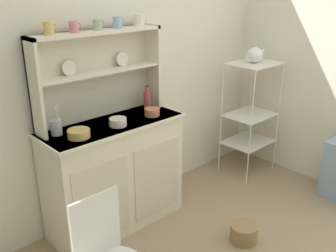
{
  "coord_description": "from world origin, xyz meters",
  "views": [
    {
      "loc": [
        -1.88,
        -0.92,
        1.93
      ],
      "look_at": [
        0.01,
        1.12,
        0.85
      ],
      "focal_mm": 40.8,
      "sensor_mm": 36.0,
      "label": 1
    }
  ],
  "objects_px": {
    "floor_basket": "(244,233)",
    "porcelain_teapot": "(255,55)",
    "hutch_shelf_unit": "(97,68)",
    "bakers_rack": "(251,106)",
    "jam_bottle": "(147,100)",
    "utensil_jar": "(56,127)",
    "bowl_mixing_large": "(79,134)",
    "hutch_cabinet": "(115,174)",
    "cup_gold_0": "(49,28)"
  },
  "relations": [
    {
      "from": "floor_basket",
      "to": "utensil_jar",
      "type": "distance_m",
      "value": 1.64
    },
    {
      "from": "hutch_cabinet",
      "to": "bowl_mixing_large",
      "type": "height_order",
      "value": "bowl_mixing_large"
    },
    {
      "from": "floor_basket",
      "to": "porcelain_teapot",
      "type": "xyz_separation_m",
      "value": [
        1.01,
        0.72,
        1.17
      ]
    },
    {
      "from": "hutch_shelf_unit",
      "to": "jam_bottle",
      "type": "bearing_deg",
      "value": -10.51
    },
    {
      "from": "jam_bottle",
      "to": "utensil_jar",
      "type": "bearing_deg",
      "value": -179.4
    },
    {
      "from": "hutch_shelf_unit",
      "to": "floor_basket",
      "type": "distance_m",
      "value": 1.71
    },
    {
      "from": "jam_bottle",
      "to": "bakers_rack",
      "type": "bearing_deg",
      "value": -11.64
    },
    {
      "from": "hutch_cabinet",
      "to": "floor_basket",
      "type": "distance_m",
      "value": 1.12
    },
    {
      "from": "floor_basket",
      "to": "porcelain_teapot",
      "type": "bearing_deg",
      "value": 35.42
    },
    {
      "from": "cup_gold_0",
      "to": "bowl_mixing_large",
      "type": "height_order",
      "value": "cup_gold_0"
    },
    {
      "from": "bakers_rack",
      "to": "floor_basket",
      "type": "distance_m",
      "value": 1.4
    },
    {
      "from": "bakers_rack",
      "to": "bowl_mixing_large",
      "type": "xyz_separation_m",
      "value": [
        -1.92,
        0.08,
        0.21
      ]
    },
    {
      "from": "hutch_shelf_unit",
      "to": "floor_basket",
      "type": "height_order",
      "value": "hutch_shelf_unit"
    },
    {
      "from": "hutch_cabinet",
      "to": "cup_gold_0",
      "type": "bearing_deg",
      "value": 161.85
    },
    {
      "from": "jam_bottle",
      "to": "porcelain_teapot",
      "type": "distance_m",
      "value": 1.22
    },
    {
      "from": "jam_bottle",
      "to": "utensil_jar",
      "type": "distance_m",
      "value": 0.84
    },
    {
      "from": "floor_basket",
      "to": "jam_bottle",
      "type": "bearing_deg",
      "value": 99.49
    },
    {
      "from": "hutch_cabinet",
      "to": "utensil_jar",
      "type": "xyz_separation_m",
      "value": [
        -0.42,
        0.08,
        0.5
      ]
    },
    {
      "from": "hutch_shelf_unit",
      "to": "cup_gold_0",
      "type": "relative_size",
      "value": 12.18
    },
    {
      "from": "bakers_rack",
      "to": "floor_basket",
      "type": "height_order",
      "value": "bakers_rack"
    },
    {
      "from": "hutch_shelf_unit",
      "to": "bakers_rack",
      "type": "height_order",
      "value": "hutch_shelf_unit"
    },
    {
      "from": "hutch_cabinet",
      "to": "bowl_mixing_large",
      "type": "xyz_separation_m",
      "value": [
        -0.33,
        -0.07,
        0.47
      ]
    },
    {
      "from": "floor_basket",
      "to": "cup_gold_0",
      "type": "xyz_separation_m",
      "value": [
        -0.95,
        0.99,
        1.56
      ]
    },
    {
      "from": "bakers_rack",
      "to": "floor_basket",
      "type": "bearing_deg",
      "value": -144.63
    },
    {
      "from": "bakers_rack",
      "to": "cup_gold_0",
      "type": "xyz_separation_m",
      "value": [
        -1.96,
        0.28,
        0.91
      ]
    },
    {
      "from": "floor_basket",
      "to": "porcelain_teapot",
      "type": "distance_m",
      "value": 1.7
    },
    {
      "from": "bowl_mixing_large",
      "to": "porcelain_teapot",
      "type": "height_order",
      "value": "porcelain_teapot"
    },
    {
      "from": "bakers_rack",
      "to": "floor_basket",
      "type": "xyz_separation_m",
      "value": [
        -1.01,
        -0.72,
        -0.65
      ]
    },
    {
      "from": "cup_gold_0",
      "to": "porcelain_teapot",
      "type": "xyz_separation_m",
      "value": [
        1.96,
        -0.28,
        -0.39
      ]
    },
    {
      "from": "utensil_jar",
      "to": "hutch_shelf_unit",
      "type": "bearing_deg",
      "value": 11.67
    },
    {
      "from": "utensil_jar",
      "to": "porcelain_teapot",
      "type": "height_order",
      "value": "porcelain_teapot"
    },
    {
      "from": "bowl_mixing_large",
      "to": "floor_basket",
      "type": "bearing_deg",
      "value": -41.16
    },
    {
      "from": "hutch_shelf_unit",
      "to": "bakers_rack",
      "type": "relative_size",
      "value": 0.91
    },
    {
      "from": "hutch_shelf_unit",
      "to": "bowl_mixing_large",
      "type": "distance_m",
      "value": 0.55
    },
    {
      "from": "hutch_cabinet",
      "to": "jam_bottle",
      "type": "distance_m",
      "value": 0.67
    },
    {
      "from": "hutch_cabinet",
      "to": "bakers_rack",
      "type": "bearing_deg",
      "value": -5.55
    },
    {
      "from": "hutch_cabinet",
      "to": "cup_gold_0",
      "type": "height_order",
      "value": "cup_gold_0"
    },
    {
      "from": "hutch_shelf_unit",
      "to": "utensil_jar",
      "type": "height_order",
      "value": "hutch_shelf_unit"
    },
    {
      "from": "bowl_mixing_large",
      "to": "jam_bottle",
      "type": "xyz_separation_m",
      "value": [
        0.75,
        0.16,
        0.05
      ]
    },
    {
      "from": "floor_basket",
      "to": "jam_bottle",
      "type": "relative_size",
      "value": 1.05
    },
    {
      "from": "bakers_rack",
      "to": "jam_bottle",
      "type": "height_order",
      "value": "bakers_rack"
    },
    {
      "from": "hutch_cabinet",
      "to": "porcelain_teapot",
      "type": "height_order",
      "value": "porcelain_teapot"
    },
    {
      "from": "cup_gold_0",
      "to": "jam_bottle",
      "type": "height_order",
      "value": "cup_gold_0"
    },
    {
      "from": "hutch_shelf_unit",
      "to": "porcelain_teapot",
      "type": "relative_size",
      "value": 4.37
    },
    {
      "from": "hutch_shelf_unit",
      "to": "jam_bottle",
      "type": "height_order",
      "value": "hutch_shelf_unit"
    },
    {
      "from": "hutch_cabinet",
      "to": "jam_bottle",
      "type": "height_order",
      "value": "jam_bottle"
    },
    {
      "from": "utensil_jar",
      "to": "porcelain_teapot",
      "type": "xyz_separation_m",
      "value": [
        2.01,
        -0.23,
        0.28
      ]
    },
    {
      "from": "hutch_shelf_unit",
      "to": "bowl_mixing_large",
      "type": "bearing_deg",
      "value": -144.39
    },
    {
      "from": "hutch_cabinet",
      "to": "utensil_jar",
      "type": "relative_size",
      "value": 4.67
    },
    {
      "from": "bowl_mixing_large",
      "to": "jam_bottle",
      "type": "bearing_deg",
      "value": 11.98
    }
  ]
}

